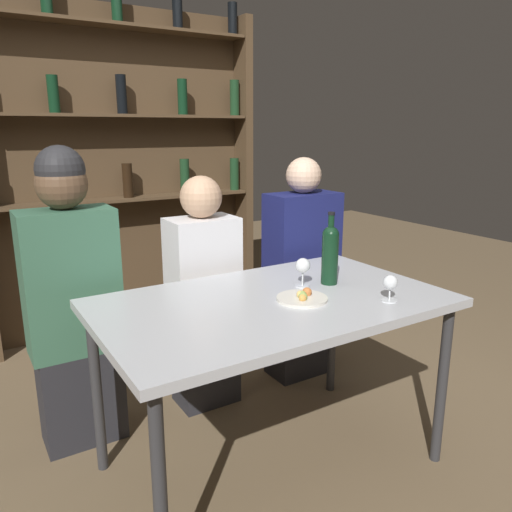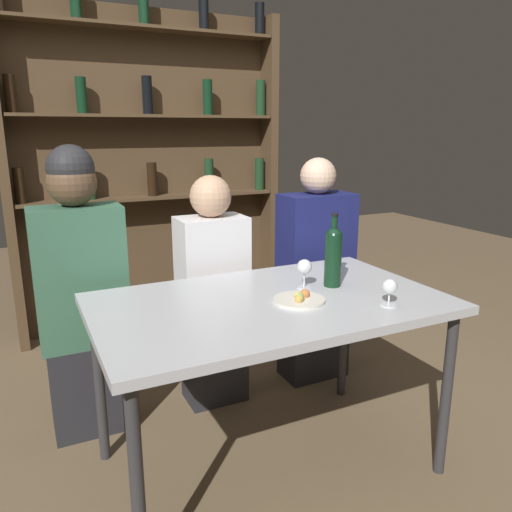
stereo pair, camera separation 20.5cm
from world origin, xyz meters
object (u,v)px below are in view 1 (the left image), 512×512
wine_glass_1 (303,267)px  food_plate_0 (303,297)px  seated_person_left (73,304)px  wine_glass_0 (390,284)px  wine_bottle (330,252)px  seated_person_center (204,299)px  seated_person_right (301,276)px

wine_glass_1 → food_plate_0: bearing=-126.8°
seated_person_left → wine_glass_0: bearing=-40.9°
wine_bottle → wine_glass_1: bearing=167.7°
wine_glass_1 → seated_person_center: size_ratio=0.10×
wine_glass_0 → food_plate_0: 0.35m
food_plate_0 → seated_person_left: bearing=136.6°
wine_glass_0 → seated_person_left: (-1.02, 0.89, -0.16)m
food_plate_0 → seated_person_left: 1.02m
wine_bottle → seated_person_right: seated_person_right is taller
wine_bottle → wine_glass_1: (-0.12, 0.03, -0.05)m
wine_bottle → wine_glass_1: size_ratio=2.52×
wine_bottle → wine_glass_1: wine_bottle is taller
seated_person_left → food_plate_0: bearing=-43.4°
seated_person_left → seated_person_right: bearing=0.0°
wine_bottle → food_plate_0: wine_bottle is taller
wine_bottle → seated_person_left: seated_person_left is taller
wine_glass_1 → wine_bottle: bearing=-12.3°
seated_person_left → wine_bottle: bearing=-31.0°
seated_person_left → seated_person_center: (0.64, -0.00, -0.09)m
seated_person_center → food_plate_0: bearing=-81.7°
wine_bottle → seated_person_center: size_ratio=0.26×
food_plate_0 → seated_person_left: seated_person_left is taller
seated_person_right → seated_person_left: bearing=180.0°
seated_person_right → wine_glass_0: bearing=-104.8°
food_plate_0 → wine_glass_1: bearing=53.2°
wine_glass_1 → seated_person_left: (-0.84, 0.55, -0.18)m
wine_glass_0 → food_plate_0: bearing=146.2°
wine_glass_0 → seated_person_center: size_ratio=0.09×
wine_glass_1 → food_plate_0: wine_glass_1 is taller
wine_glass_1 → seated_person_center: bearing=110.5°
wine_glass_0 → seated_person_right: seated_person_right is taller
wine_bottle → seated_person_left: bearing=149.0°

